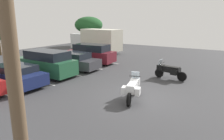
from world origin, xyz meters
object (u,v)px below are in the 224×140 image
at_px(motorcycle_touring, 133,88).
at_px(car_green, 46,63).
at_px(motorcycle_second, 169,70).
at_px(utility_pole, 5,6).
at_px(car_charcoal, 73,61).
at_px(box_truck, 96,40).
at_px(car_navy, 13,75).
at_px(car_maroon, 91,54).

distance_m(motorcycle_touring, car_green, 7.62).
xyz_separation_m(motorcycle_second, utility_pole, (-11.79, -0.46, 3.68)).
distance_m(motorcycle_second, car_green, 8.94).
distance_m(motorcycle_second, car_charcoal, 7.95).
height_order(motorcycle_touring, box_truck, box_truck).
distance_m(motorcycle_second, utility_pole, 12.36).
bearing_deg(motorcycle_second, car_green, 116.75).
height_order(box_truck, utility_pole, utility_pole).
bearing_deg(car_charcoal, car_green, 176.97).
bearing_deg(utility_pole, car_charcoal, 38.49).
bearing_deg(motorcycle_touring, box_truck, 43.08).
height_order(motorcycle_second, car_green, car_green).
bearing_deg(motorcycle_second, car_navy, 130.44).
bearing_deg(box_truck, car_green, -161.50).
relative_size(car_navy, utility_pole, 0.58).
xyz_separation_m(car_charcoal, car_maroon, (2.81, 0.23, 0.23)).
bearing_deg(motorcycle_second, box_truck, 58.18).
distance_m(motorcycle_touring, box_truck, 16.65).
distance_m(car_navy, box_truck, 14.58).
bearing_deg(car_maroon, motorcycle_touring, -129.41).
height_order(car_navy, utility_pole, utility_pole).
bearing_deg(car_maroon, car_green, -179.05).
bearing_deg(utility_pole, motorcycle_second, 2.22).
xyz_separation_m(motorcycle_touring, box_truck, (12.14, 11.36, 0.91)).
bearing_deg(car_green, box_truck, 18.50).
xyz_separation_m(motorcycle_touring, car_navy, (-1.89, 7.50, 0.06)).
height_order(car_navy, car_green, car_green).
xyz_separation_m(car_green, box_truck, (11.32, 3.79, 0.59)).
distance_m(car_green, car_maroon, 5.47).
bearing_deg(car_green, car_charcoal, -3.03).
bearing_deg(car_navy, car_charcoal, -0.75).
bearing_deg(car_navy, utility_pole, -121.15).
bearing_deg(motorcycle_touring, car_navy, 104.17).
distance_m(car_charcoal, car_maroon, 2.83).
relative_size(car_charcoal, car_maroon, 1.03).
height_order(motorcycle_second, car_maroon, car_maroon).
height_order(motorcycle_touring, motorcycle_second, motorcycle_touring).
bearing_deg(motorcycle_touring, car_green, 83.79).
bearing_deg(car_maroon, utility_pole, -147.23).
height_order(car_maroon, utility_pole, utility_pole).
height_order(motorcycle_touring, utility_pole, utility_pole).
relative_size(car_navy, car_maroon, 1.03).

